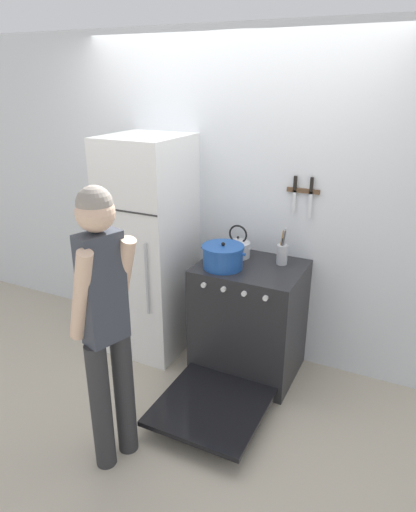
# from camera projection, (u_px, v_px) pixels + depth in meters

# --- Properties ---
(ground_plane) EXTENTS (14.00, 14.00, 0.00)m
(ground_plane) POSITION_uv_depth(u_px,v_px,m) (229.00, 340.00, 4.07)
(ground_plane) COLOR #B2A893
(wall_back) EXTENTS (10.00, 0.06, 2.55)m
(wall_back) POSITION_uv_depth(u_px,v_px,m) (233.00, 201.00, 3.62)
(wall_back) COLOR silver
(wall_back) RESTS_ON ground_plane
(refrigerator) EXTENTS (0.59, 0.66, 1.79)m
(refrigerator) POSITION_uv_depth(u_px,v_px,m) (150.00, 248.00, 3.71)
(refrigerator) COLOR white
(refrigerator) RESTS_ON ground_plane
(stove_range) EXTENTS (0.77, 1.34, 0.90)m
(stove_range) POSITION_uv_depth(u_px,v_px,m) (247.00, 322.00, 3.49)
(stove_range) COLOR #232326
(stove_range) RESTS_ON ground_plane
(dutch_oven_pot) EXTENTS (0.34, 0.30, 0.20)m
(dutch_oven_pot) POSITION_uv_depth(u_px,v_px,m) (223.00, 256.00, 3.29)
(dutch_oven_pot) COLOR #1E4C9E
(dutch_oven_pot) RESTS_ON stove_range
(tea_kettle) EXTENTS (0.24, 0.19, 0.26)m
(tea_kettle) POSITION_uv_depth(u_px,v_px,m) (238.00, 247.00, 3.49)
(tea_kettle) COLOR silver
(tea_kettle) RESTS_ON stove_range
(utensil_jar) EXTENTS (0.08, 0.08, 0.28)m
(utensil_jar) POSITION_uv_depth(u_px,v_px,m) (282.00, 254.00, 3.35)
(utensil_jar) COLOR #B7BABF
(utensil_jar) RESTS_ON stove_range
(person) EXTENTS (0.34, 0.40, 1.70)m
(person) POSITION_uv_depth(u_px,v_px,m) (105.00, 318.00, 2.48)
(person) COLOR #2D2D30
(person) RESTS_ON ground_plane
(wall_knife_strip) EXTENTS (0.24, 0.03, 0.31)m
(wall_knife_strip) POSITION_uv_depth(u_px,v_px,m) (303.00, 191.00, 3.29)
(wall_knife_strip) COLOR brown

